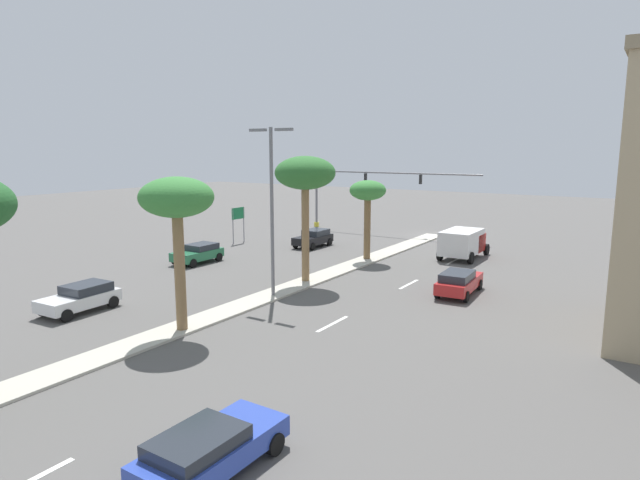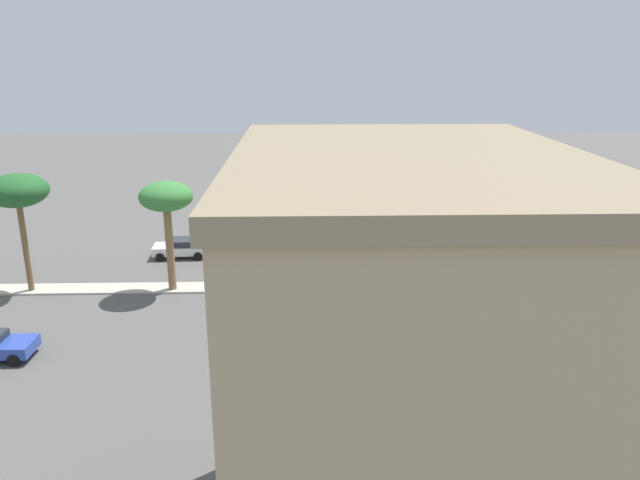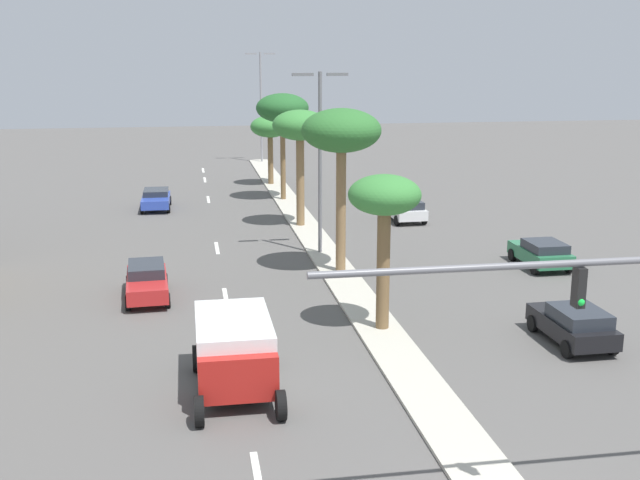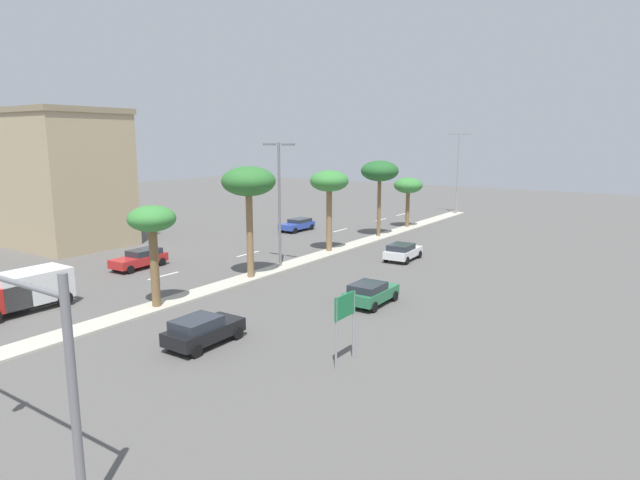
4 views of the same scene
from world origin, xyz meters
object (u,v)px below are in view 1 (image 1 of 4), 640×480
(palm_tree_right, at_px, (177,202))
(sedan_blue_near, at_px, (210,448))
(traffic_signal_gantry, at_px, (355,189))
(street_lamp_inboard, at_px, (272,198))
(palm_tree_center, at_px, (368,194))
(sedan_red_far, at_px, (459,282))
(directional_road_sign, at_px, (238,217))
(palm_tree_far, at_px, (305,176))
(sedan_green_left, at_px, (198,253))
(sedan_black_mid, at_px, (314,238))
(sedan_white_outboard, at_px, (81,297))
(box_truck, at_px, (463,242))

(palm_tree_right, bearing_deg, sedan_blue_near, 140.45)
(traffic_signal_gantry, xyz_separation_m, street_lamp_inboard, (-8.68, 25.21, 1.37))
(palm_tree_center, distance_m, sedan_red_far, 11.76)
(directional_road_sign, relative_size, palm_tree_far, 0.41)
(street_lamp_inboard, relative_size, sedan_green_left, 2.46)
(traffic_signal_gantry, bearing_deg, palm_tree_far, 111.29)
(palm_tree_right, distance_m, sedan_black_mid, 23.57)
(traffic_signal_gantry, height_order, street_lamp_inboard, street_lamp_inboard)
(traffic_signal_gantry, height_order, directional_road_sign, traffic_signal_gantry)
(traffic_signal_gantry, xyz_separation_m, sedan_white_outboard, (-1.87, 32.87, -3.59))
(sedan_blue_near, distance_m, box_truck, 31.55)
(sedan_red_far, bearing_deg, palm_tree_far, 15.03)
(sedan_blue_near, relative_size, sedan_green_left, 1.12)
(sedan_blue_near, relative_size, sedan_black_mid, 1.08)
(street_lamp_inboard, height_order, sedan_white_outboard, street_lamp_inboard)
(palm_tree_far, bearing_deg, sedan_blue_near, 117.27)
(palm_tree_right, xyz_separation_m, sedan_green_left, (10.58, -11.51, -5.34))
(sedan_red_far, bearing_deg, sedan_green_left, 5.40)
(street_lamp_inboard, xyz_separation_m, sedan_black_mid, (6.99, -14.85, -4.94))
(street_lamp_inboard, relative_size, box_truck, 1.79)
(directional_road_sign, bearing_deg, palm_tree_right, 125.01)
(palm_tree_far, distance_m, box_truck, 15.36)
(street_lamp_inboard, distance_m, sedan_white_outboard, 11.38)
(palm_tree_far, xyz_separation_m, sedan_white_outboard, (6.45, 11.52, -6.06))
(sedan_black_mid, distance_m, sedan_red_far, 17.97)
(sedan_blue_near, bearing_deg, palm_tree_far, -62.73)
(box_truck, bearing_deg, sedan_white_outboard, 63.10)
(sedan_red_far, bearing_deg, palm_tree_center, -32.75)
(sedan_green_left, xyz_separation_m, sedan_red_far, (-19.37, -1.83, 0.01))
(sedan_blue_near, height_order, box_truck, box_truck)
(sedan_white_outboard, xyz_separation_m, sedan_green_left, (3.73, -12.15, -0.00))
(traffic_signal_gantry, distance_m, sedan_white_outboard, 33.12)
(sedan_white_outboard, bearing_deg, palm_tree_right, -174.64)
(palm_tree_center, distance_m, sedan_green_left, 13.50)
(palm_tree_center, xyz_separation_m, sedan_green_left, (10.17, 7.75, -4.34))
(sedan_blue_near, bearing_deg, palm_tree_center, -70.51)
(traffic_signal_gantry, height_order, sedan_green_left, traffic_signal_gantry)
(directional_road_sign, relative_size, sedan_green_left, 0.83)
(palm_tree_right, relative_size, street_lamp_inboard, 0.75)
(sedan_white_outboard, distance_m, sedan_red_far, 20.98)
(palm_tree_right, relative_size, box_truck, 1.34)
(palm_tree_far, bearing_deg, street_lamp_inboard, 95.37)
(palm_tree_center, relative_size, palm_tree_far, 0.76)
(palm_tree_far, bearing_deg, palm_tree_center, -89.97)
(traffic_signal_gantry, bearing_deg, sedan_blue_near, 114.12)
(palm_tree_center, height_order, street_lamp_inboard, street_lamp_inboard)
(sedan_black_mid, distance_m, box_truck, 12.79)
(sedan_red_far, bearing_deg, box_truck, -73.12)
(sedan_green_left, bearing_deg, traffic_signal_gantry, -95.12)
(traffic_signal_gantry, xyz_separation_m, palm_tree_right, (-8.73, 32.22, 1.75))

